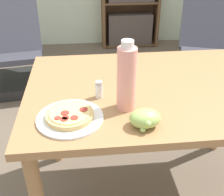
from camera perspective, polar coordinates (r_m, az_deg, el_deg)
ground_plane at (r=1.88m, az=4.02°, el=-17.40°), size 14.00×14.00×0.00m
dining_table at (r=1.42m, az=9.02°, el=-1.06°), size 1.26×0.83×0.76m
pizza_on_plate at (r=1.12m, az=-8.56°, el=-3.68°), size 0.27×0.27×0.04m
grape_bunch at (r=1.07m, az=6.70°, el=-4.13°), size 0.12×0.10×0.07m
drink_bottle at (r=1.12m, az=2.96°, el=4.05°), size 0.08×0.08×0.30m
salt_shaker at (r=1.24m, az=-2.67°, el=1.73°), size 0.03×0.03×0.08m
lounge_chair_near at (r=2.97m, az=-19.09°, el=7.42°), size 0.64×0.83×0.88m
lounge_chair_far at (r=3.07m, az=18.47°, el=8.34°), size 0.73×0.89×0.88m
potted_plant_floor at (r=3.81m, az=19.82°, el=12.49°), size 0.37×0.31×0.54m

